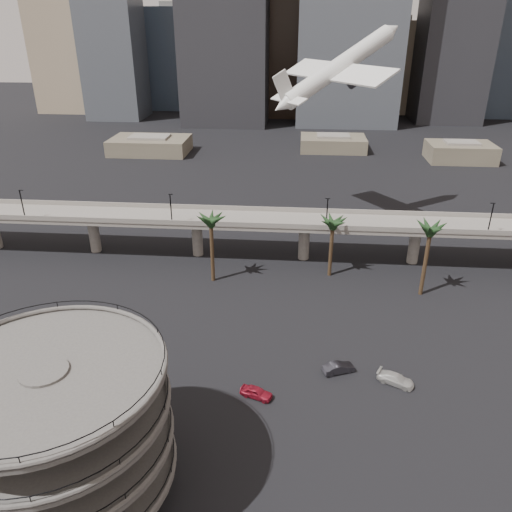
# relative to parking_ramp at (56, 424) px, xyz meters

# --- Properties ---
(ground) EXTENTS (700.00, 700.00, 0.00)m
(ground) POSITION_rel_parking_ramp_xyz_m (13.00, 4.00, -9.84)
(ground) COLOR black
(ground) RESTS_ON ground
(parking_ramp) EXTENTS (22.20, 22.20, 17.35)m
(parking_ramp) POSITION_rel_parking_ramp_xyz_m (0.00, 0.00, 0.00)
(parking_ramp) COLOR #4E4C49
(parking_ramp) RESTS_ON ground
(overpass) EXTENTS (130.00, 9.30, 14.70)m
(overpass) POSITION_rel_parking_ramp_xyz_m (13.00, 59.00, -2.50)
(overpass) COLOR slate
(overpass) RESTS_ON ground
(palm_trees) EXTENTS (42.40, 10.40, 14.00)m
(palm_trees) POSITION_rel_parking_ramp_xyz_m (27.02, 48.65, 1.59)
(palm_trees) COLOR #402B1B
(palm_trees) RESTS_ON ground
(low_buildings) EXTENTS (135.00, 27.50, 6.80)m
(low_buildings) POSITION_rel_parking_ramp_xyz_m (19.89, 146.30, -6.97)
(low_buildings) COLOR brown
(low_buildings) RESTS_ON ground
(skyline) EXTENTS (269.00, 86.00, 127.81)m
(skyline) POSITION_rel_parking_ramp_xyz_m (28.11, 221.08, 36.93)
(skyline) COLOR gray
(skyline) RESTS_ON ground
(airborne_jet) EXTENTS (28.65, 28.12, 18.32)m
(airborne_jet) POSITION_rel_parking_ramp_xyz_m (29.85, 76.98, 25.73)
(airborne_jet) COLOR white
(airborne_jet) RESTS_ON ground
(car_a) EXTENTS (4.63, 3.05, 1.46)m
(car_a) POSITION_rel_parking_ramp_xyz_m (17.84, 16.59, -9.10)
(car_a) COLOR maroon
(car_a) RESTS_ON ground
(car_b) EXTENTS (4.81, 3.16, 1.50)m
(car_b) POSITION_rel_parking_ramp_xyz_m (28.89, 22.56, -9.09)
(car_b) COLOR black
(car_b) RESTS_ON ground
(car_c) EXTENTS (5.37, 4.01, 1.45)m
(car_c) POSITION_rel_parking_ramp_xyz_m (36.42, 20.82, -9.11)
(car_c) COLOR #B2B1AE
(car_c) RESTS_ON ground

